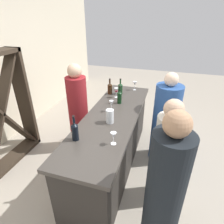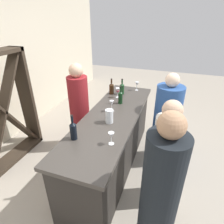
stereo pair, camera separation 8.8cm
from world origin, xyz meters
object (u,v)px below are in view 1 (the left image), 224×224
object	(u,v)px
wine_bottle_leftmost_near_black	(75,131)
wine_glass_near_left	(113,136)
wine_glass_near_center	(135,84)
wine_glass_far_left	(116,91)
wine_bottle_second_right_olive_green	(120,88)
person_right_guest	(166,157)
wine_bottle_center_amber_brown	(110,88)
wine_glass_near_right	(111,104)
wine_bottle_second_left_dark_green	(119,97)
person_server_behind	(78,112)
person_left_guest	(165,123)
person_center_guest	(164,196)
water_pitcher	(110,116)

from	to	relation	value
wine_bottle_leftmost_near_black	wine_glass_near_left	xyz separation A→B (m)	(0.05, -0.44, -0.01)
wine_glass_near_center	wine_glass_far_left	bearing A→B (deg)	152.04
wine_bottle_second_right_olive_green	person_right_guest	xyz separation A→B (m)	(-1.17, -0.89, -0.37)
wine_bottle_center_amber_brown	wine_glass_near_right	world-z (taller)	wine_bottle_center_amber_brown
wine_bottle_center_amber_brown	wine_glass_near_right	bearing A→B (deg)	-160.31
wine_bottle_second_right_olive_green	wine_glass_near_left	size ratio (longest dim) A/B	1.88
wine_bottle_leftmost_near_black	wine_glass_near_center	size ratio (longest dim) A/B	1.92
wine_bottle_second_left_dark_green	person_right_guest	distance (m)	1.18
wine_glass_near_center	wine_glass_far_left	size ratio (longest dim) A/B	0.95
person_right_guest	person_server_behind	distance (m)	1.65
person_server_behind	wine_bottle_second_left_dark_green	bearing A→B (deg)	20.15
wine_glass_near_center	person_server_behind	size ratio (longest dim) A/B	0.11
wine_bottle_second_right_olive_green	wine_glass_near_left	world-z (taller)	wine_bottle_second_right_olive_green
wine_glass_near_left	person_right_guest	distance (m)	0.74
wine_glass_far_left	person_server_behind	size ratio (longest dim) A/B	0.11
person_left_guest	wine_bottle_leftmost_near_black	bearing A→B (deg)	62.19
wine_glass_near_right	person_server_behind	xyz separation A→B (m)	(0.20, 0.66, -0.33)
wine_bottle_leftmost_near_black	wine_bottle_center_amber_brown	size ratio (longest dim) A/B	1.11
person_left_guest	person_center_guest	bearing A→B (deg)	105.67
wine_bottle_leftmost_near_black	person_center_guest	bearing A→B (deg)	-107.92
wine_glass_far_left	person_left_guest	xyz separation A→B (m)	(-0.20, -0.86, -0.37)
wine_glass_near_left	person_right_guest	size ratio (longest dim) A/B	0.10
wine_glass_near_right	person_left_guest	size ratio (longest dim) A/B	0.11
wine_glass_near_right	person_center_guest	xyz separation A→B (m)	(-1.13, -0.85, -0.29)
person_server_behind	wine_bottle_center_amber_brown	bearing A→B (deg)	56.99
wine_bottle_leftmost_near_black	person_right_guest	xyz separation A→B (m)	(0.31, -1.02, -0.38)
person_left_guest	wine_glass_near_left	bearing A→B (deg)	76.68
wine_glass_near_left	wine_bottle_center_amber_brown	bearing A→B (deg)	19.30
wine_glass_near_right	wine_glass_near_left	bearing A→B (deg)	-161.04
wine_bottle_leftmost_near_black	wine_glass_near_left	distance (m)	0.44
person_center_guest	person_right_guest	world-z (taller)	person_center_guest
wine_glass_near_left	wine_glass_far_left	bearing A→B (deg)	14.79
water_pitcher	person_right_guest	size ratio (longest dim) A/B	0.13
wine_glass_near_right	water_pitcher	distance (m)	0.32
wine_bottle_leftmost_near_black	person_center_guest	xyz separation A→B (m)	(-0.33, -1.03, -0.29)
wine_bottle_second_right_olive_green	water_pitcher	xyz separation A→B (m)	(-1.00, -0.13, -0.01)
wine_bottle_center_amber_brown	person_server_behind	distance (m)	0.69
wine_glass_near_left	wine_glass_near_center	bearing A→B (deg)	3.32
wine_bottle_second_right_olive_green	water_pitcher	size ratio (longest dim) A/B	1.51
wine_bottle_second_right_olive_green	person_right_guest	distance (m)	1.52
wine_bottle_second_left_dark_green	person_left_guest	size ratio (longest dim) A/B	0.19
wine_bottle_leftmost_near_black	water_pitcher	distance (m)	0.55
wine_bottle_second_left_dark_green	wine_glass_near_right	size ratio (longest dim) A/B	1.69
person_center_guest	person_server_behind	xyz separation A→B (m)	(1.33, 1.50, -0.04)
wine_bottle_leftmost_near_black	person_right_guest	distance (m)	1.13
wine_bottle_second_right_olive_green	person_left_guest	xyz separation A→B (m)	(-0.37, -0.83, -0.35)
wine_glass_near_center	person_center_guest	bearing A→B (deg)	-161.69
wine_bottle_second_left_dark_green	wine_glass_near_right	world-z (taller)	wine_bottle_second_left_dark_green
wine_bottle_leftmost_near_black	wine_bottle_second_left_dark_green	world-z (taller)	wine_bottle_leftmost_near_black
wine_bottle_second_right_olive_green	wine_glass_near_center	bearing A→B (deg)	-38.03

